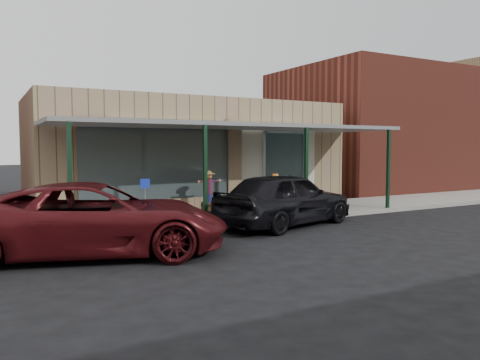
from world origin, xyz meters
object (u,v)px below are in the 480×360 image
parked_sedan (285,199)px  car_maroon (96,219)px  barrel_pumpkin (255,207)px  handicap_sign (145,195)px  barrel_scarecrow (209,199)px

parked_sedan → car_maroon: bearing=84.6°
barrel_pumpkin → parked_sedan: size_ratio=0.15×
handicap_sign → parked_sedan: bearing=-10.8°
barrel_pumpkin → car_maroon: bearing=-155.1°
barrel_scarecrow → car_maroon: 5.88m
parked_sedan → car_maroon: size_ratio=0.90×
barrel_pumpkin → car_maroon: size_ratio=0.13×
barrel_pumpkin → handicap_sign: size_ratio=0.58×
handicap_sign → parked_sedan: parked_sedan is taller
barrel_pumpkin → handicap_sign: bearing=-178.0°
handicap_sign → parked_sedan: (3.86, -1.37, -0.18)m
barrel_scarecrow → car_maroon: bearing=-162.2°
barrel_pumpkin → barrel_scarecrow: bearing=133.9°
barrel_scarecrow → car_maroon: car_maroon is taller
barrel_scarecrow → barrel_pumpkin: (1.11, -1.15, -0.21)m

